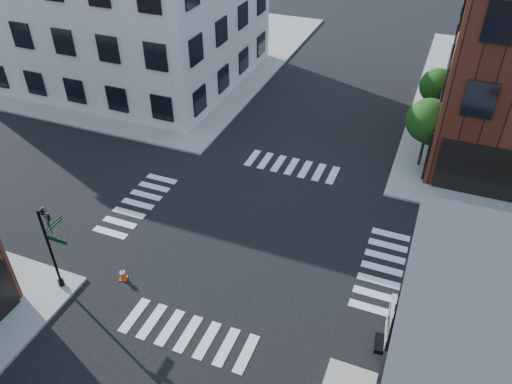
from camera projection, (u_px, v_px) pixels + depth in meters
name	position (u px, v px, depth m)	size (l,w,h in m)	color
ground	(250.00, 234.00, 26.61)	(120.00, 120.00, 0.00)	black
sidewalk_nw	(133.00, 48.00, 48.51)	(30.00, 30.00, 0.15)	gray
building_nw	(110.00, 7.00, 40.96)	(22.00, 16.00, 11.00)	beige
tree_near	(429.00, 123.00, 29.93)	(2.69, 2.69, 4.49)	black
tree_far	(438.00, 88.00, 34.58)	(2.43, 2.43, 4.07)	black
signal_pole	(51.00, 240.00, 21.93)	(1.29, 1.24, 4.60)	black
box_truck	(490.00, 345.00, 18.86)	(7.57, 3.06, 3.35)	silver
traffic_cone	(123.00, 274.00, 23.79)	(0.46, 0.46, 0.65)	#DE4B09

